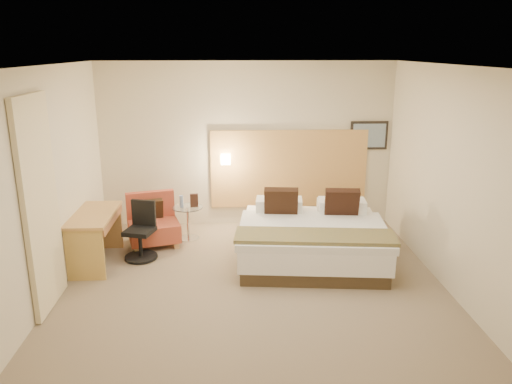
{
  "coord_description": "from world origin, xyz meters",
  "views": [
    {
      "loc": [
        -0.24,
        -5.59,
        2.88
      ],
      "look_at": [
        0.06,
        0.63,
        1.08
      ],
      "focal_mm": 35.0,
      "sensor_mm": 36.0,
      "label": 1
    }
  ],
  "objects_px": {
    "side_table": "(188,221)",
    "desk": "(96,224)",
    "bed": "(311,237)",
    "lounge_chair": "(153,224)",
    "desk_chair": "(141,235)"
  },
  "relations": [
    {
      "from": "side_table",
      "to": "desk",
      "type": "height_order",
      "value": "desk"
    },
    {
      "from": "bed",
      "to": "lounge_chair",
      "type": "height_order",
      "value": "bed"
    },
    {
      "from": "lounge_chair",
      "to": "desk",
      "type": "xyz_separation_m",
      "value": [
        -0.65,
        -0.7,
        0.27
      ]
    },
    {
      "from": "lounge_chair",
      "to": "desk",
      "type": "distance_m",
      "value": 0.99
    },
    {
      "from": "bed",
      "to": "desk",
      "type": "relative_size",
      "value": 1.85
    },
    {
      "from": "lounge_chair",
      "to": "side_table",
      "type": "distance_m",
      "value": 0.54
    },
    {
      "from": "desk_chair",
      "to": "bed",
      "type": "bearing_deg",
      "value": -3.09
    },
    {
      "from": "lounge_chair",
      "to": "desk_chair",
      "type": "relative_size",
      "value": 1.08
    },
    {
      "from": "lounge_chair",
      "to": "side_table",
      "type": "xyz_separation_m",
      "value": [
        0.52,
        0.16,
        -0.01
      ]
    },
    {
      "from": "bed",
      "to": "lounge_chair",
      "type": "bearing_deg",
      "value": 163.78
    },
    {
      "from": "bed",
      "to": "lounge_chair",
      "type": "distance_m",
      "value": 2.42
    },
    {
      "from": "bed",
      "to": "side_table",
      "type": "distance_m",
      "value": 1.99
    },
    {
      "from": "bed",
      "to": "lounge_chair",
      "type": "relative_size",
      "value": 2.46
    },
    {
      "from": "bed",
      "to": "desk",
      "type": "distance_m",
      "value": 2.99
    },
    {
      "from": "lounge_chair",
      "to": "desk_chair",
      "type": "bearing_deg",
      "value": -98.76
    }
  ]
}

